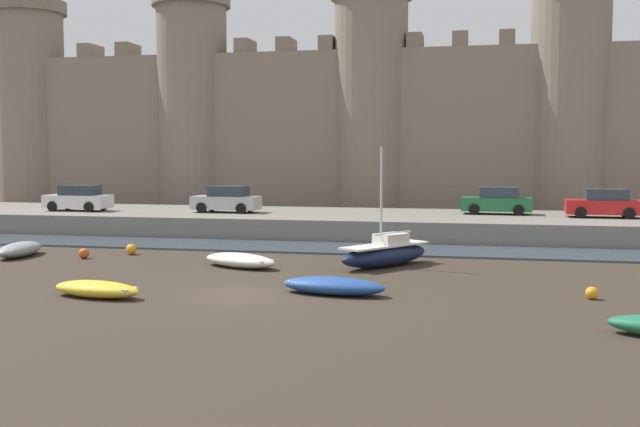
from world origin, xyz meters
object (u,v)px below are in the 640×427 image
at_px(car_quay_west, 604,204).
at_px(car_quay_east, 497,201).
at_px(rowboat_foreground_right, 97,289).
at_px(rowboat_foreground_left, 333,285).
at_px(mooring_buoy_mid_mud, 84,253).
at_px(mooring_buoy_near_channel, 592,293).
at_px(car_quay_centre_east, 227,200).
at_px(sailboat_foreground_centre, 385,253).
at_px(mooring_buoy_off_centre, 131,249).
at_px(car_quay_centre_west, 78,199).
at_px(rowboat_midflat_right, 20,249).
at_px(rowboat_midflat_centre, 240,260).

xyz_separation_m(car_quay_west, car_quay_east, (-5.86, 1.18, 0.00)).
xyz_separation_m(rowboat_foreground_right, car_quay_west, (19.51, 21.76, 1.70)).
bearing_deg(rowboat_foreground_right, rowboat_foreground_left, 15.62).
distance_m(mooring_buoy_mid_mud, mooring_buoy_near_channel, 22.16).
height_order(rowboat_foreground_right, car_quay_centre_east, car_quay_centre_east).
distance_m(sailboat_foreground_centre, mooring_buoy_mid_mud, 13.91).
relative_size(mooring_buoy_off_centre, car_quay_east, 0.12).
distance_m(mooring_buoy_near_channel, car_quay_centre_west, 33.17).
xyz_separation_m(mooring_buoy_mid_mud, mooring_buoy_off_centre, (1.53, 1.71, 0.02)).
bearing_deg(rowboat_midflat_right, car_quay_centre_west, 107.28).
height_order(sailboat_foreground_centre, mooring_buoy_near_channel, sailboat_foreground_centre).
relative_size(rowboat_midflat_centre, mooring_buoy_off_centre, 7.64).
bearing_deg(mooring_buoy_near_channel, sailboat_foreground_centre, 142.66).
height_order(rowboat_foreground_right, mooring_buoy_near_channel, rowboat_foreground_right).
distance_m(sailboat_foreground_centre, car_quay_west, 16.87).
relative_size(rowboat_foreground_left, mooring_buoy_near_channel, 9.06).
bearing_deg(car_quay_centre_west, rowboat_midflat_centre, -40.69).
height_order(mooring_buoy_near_channel, car_quay_centre_east, car_quay_centre_east).
distance_m(rowboat_midflat_centre, mooring_buoy_near_channel, 14.28).
xyz_separation_m(rowboat_foreground_left, mooring_buoy_off_centre, (-11.40, 7.95, -0.06)).
bearing_deg(rowboat_foreground_right, sailboat_foreground_centre, 45.78).
xyz_separation_m(rowboat_midflat_right, sailboat_foreground_centre, (17.19, 0.54, 0.21)).
bearing_deg(rowboat_midflat_right, rowboat_foreground_left, -21.00).
relative_size(rowboat_foreground_right, car_quay_centre_west, 0.84).
bearing_deg(car_quay_centre_west, rowboat_foreground_left, -42.08).
height_order(car_quay_centre_west, car_quay_centre_east, same).
bearing_deg(rowboat_foreground_right, car_quay_east, 59.25).
height_order(mooring_buoy_mid_mud, mooring_buoy_off_centre, mooring_buoy_off_centre).
xyz_separation_m(rowboat_midflat_centre, car_quay_east, (11.00, 15.59, 1.68)).
distance_m(rowboat_midflat_right, sailboat_foreground_centre, 17.20).
relative_size(mooring_buoy_mid_mud, car_quay_centre_west, 0.12).
distance_m(sailboat_foreground_centre, mooring_buoy_near_channel, 9.58).
height_order(rowboat_midflat_right, rowboat_foreground_right, rowboat_midflat_right).
bearing_deg(rowboat_foreground_left, mooring_buoy_near_channel, 6.33).
height_order(sailboat_foreground_centre, mooring_buoy_mid_mud, sailboat_foreground_centre).
bearing_deg(mooring_buoy_mid_mud, mooring_buoy_off_centre, 48.13).
bearing_deg(mooring_buoy_near_channel, car_quay_centre_east, 136.77).
distance_m(rowboat_foreground_left, car_quay_west, 22.95).
relative_size(rowboat_midflat_right, car_quay_west, 0.85).
bearing_deg(mooring_buoy_near_channel, rowboat_foreground_right, -169.21).
xyz_separation_m(rowboat_midflat_right, rowboat_midflat_centre, (11.17, -1.03, -0.04)).
distance_m(rowboat_foreground_left, mooring_buoy_off_centre, 13.90).
xyz_separation_m(rowboat_midflat_centre, car_quay_west, (16.85, 14.41, 1.68)).
relative_size(rowboat_foreground_right, mooring_buoy_mid_mud, 7.26).
bearing_deg(car_quay_centre_west, car_quay_west, 3.05).
distance_m(rowboat_foreground_right, car_quay_west, 29.28).
distance_m(rowboat_foreground_left, mooring_buoy_mid_mud, 14.36).
distance_m(rowboat_midflat_centre, car_quay_east, 19.15).
bearing_deg(rowboat_foreground_right, mooring_buoy_off_centre, 110.07).
bearing_deg(car_quay_centre_east, car_quay_east, 7.31).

